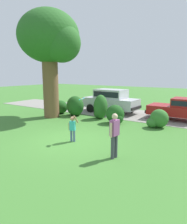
{
  "coord_description": "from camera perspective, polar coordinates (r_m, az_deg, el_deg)",
  "views": [
    {
      "loc": [
        6.28,
        -7.17,
        3.2
      ],
      "look_at": [
        0.15,
        1.97,
        1.1
      ],
      "focal_mm": 32.58,
      "sensor_mm": 36.0,
      "label": 1
    }
  ],
  "objects": [
    {
      "name": "parked_sedan",
      "position": [
        15.08,
        23.57,
        0.92
      ],
      "size": [
        4.41,
        2.12,
        1.56
      ],
      "color": "maroon",
      "rests_on": "ground"
    },
    {
      "name": "child_thrower",
      "position": [
        9.65,
        -5.9,
        -4.18
      ],
      "size": [
        0.4,
        0.36,
        1.29
      ],
      "color": "#4C608C",
      "rests_on": "ground"
    },
    {
      "name": "frisbee",
      "position": [
        9.55,
        -3.37,
        3.69
      ],
      "size": [
        0.29,
        0.28,
        0.16
      ],
      "color": "#1EB7B2"
    },
    {
      "name": "driveway_strip",
      "position": [
        16.38,
        10.62,
        -0.62
      ],
      "size": [
        28.0,
        4.4,
        0.02
      ],
      "primitive_type": "cube",
      "color": "gray",
      "rests_on": "ground"
    },
    {
      "name": "shrub_centre_left",
      "position": [
        15.64,
        -5.09,
        1.46
      ],
      "size": [
        1.36,
        1.39,
        1.51
      ],
      "color": "#1E511C",
      "rests_on": "ground"
    },
    {
      "name": "shrub_centre_right",
      "position": [
        13.17,
        6.21,
        -0.89
      ],
      "size": [
        1.23,
        1.07,
        1.21
      ],
      "color": "#1E511C",
      "rests_on": "ground"
    },
    {
      "name": "shrub_far_end",
      "position": [
        12.71,
        17.57,
        -1.96
      ],
      "size": [
        1.22,
        1.03,
        1.11
      ],
      "color": "#33702B",
      "rests_on": "ground"
    },
    {
      "name": "ground_plane",
      "position": [
        10.06,
        -7.05,
        -7.84
      ],
      "size": [
        80.0,
        80.0,
        0.0
      ],
      "primitive_type": "plane",
      "color": "#3D752D"
    },
    {
      "name": "shrub_centre",
      "position": [
        14.5,
        1.92,
        1.13
      ],
      "size": [
        1.04,
        1.07,
        1.72
      ],
      "color": "#286023",
      "rests_on": "ground"
    },
    {
      "name": "shrub_near_tree",
      "position": [
        16.68,
        -9.26,
        1.31
      ],
      "size": [
        1.22,
        1.2,
        1.06
      ],
      "color": "#1E511C",
      "rests_on": "ground"
    },
    {
      "name": "oak_tree_large",
      "position": [
        15.36,
        -11.68,
        18.79
      ],
      "size": [
        4.62,
        4.37,
        7.56
      ],
      "color": "brown",
      "rests_on": "ground"
    },
    {
      "name": "adult_onlooker",
      "position": [
        7.72,
        5.9,
        -5.96
      ],
      "size": [
        0.27,
        0.53,
        1.74
      ],
      "color": "#3F3F4C",
      "rests_on": "ground"
    },
    {
      "name": "parked_suv",
      "position": [
        16.81,
        4.84,
        3.5
      ],
      "size": [
        4.76,
        2.23,
        1.92
      ],
      "color": "silver",
      "rests_on": "ground"
    }
  ]
}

